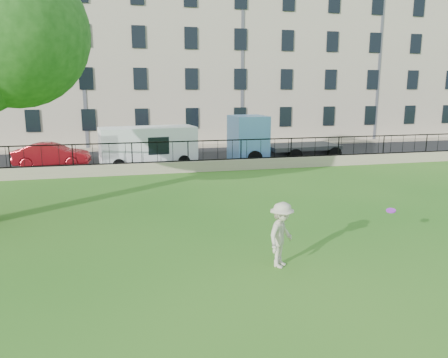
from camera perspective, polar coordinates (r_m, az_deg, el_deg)
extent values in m
plane|color=#226417|center=(12.81, 3.56, -9.11)|extent=(120.00, 120.00, 0.00)
cube|color=tan|center=(24.08, -4.69, 1.62)|extent=(50.00, 0.40, 0.60)
cube|color=black|center=(24.02, -4.70, 2.40)|extent=(50.00, 0.05, 0.06)
cube|color=black|center=(23.87, -4.74, 4.93)|extent=(50.00, 0.05, 0.06)
cube|color=black|center=(28.72, -6.09, 2.67)|extent=(60.00, 9.00, 0.01)
cube|color=tan|center=(33.82, -7.22, 4.14)|extent=(60.00, 1.40, 0.12)
cube|color=#AF9E8B|center=(39.24, -8.40, 14.60)|extent=(56.00, 10.00, 13.00)
sphere|color=#1E5115|center=(15.56, -25.84, 16.82)|extent=(4.62, 4.62, 4.62)
imported|color=beige|center=(11.42, 7.52, -7.24)|extent=(1.23, 1.25, 1.72)
cylinder|color=purple|center=(13.55, 20.97, -3.87)|extent=(0.30, 0.31, 0.12)
imported|color=maroon|center=(27.40, -21.55, 2.92)|extent=(4.34, 1.81, 1.39)
cube|color=white|center=(26.11, -9.87, 4.19)|extent=(5.72, 2.82, 2.31)
cube|color=#5D97DB|center=(27.88, 7.89, 5.33)|extent=(7.04, 2.92, 2.88)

